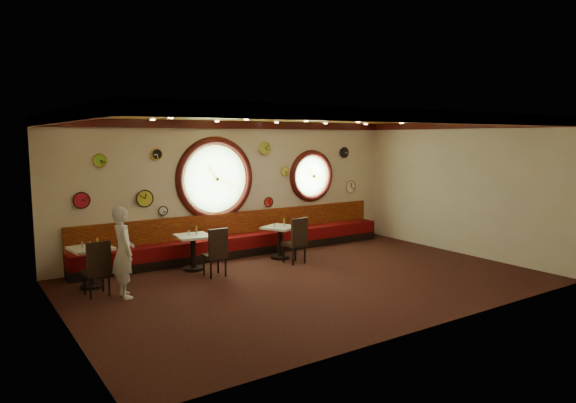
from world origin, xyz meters
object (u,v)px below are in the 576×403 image
(condiment_c_salt, at_px, (275,225))
(table_c, at_px, (280,238))
(chair_b, at_px, (216,249))
(condiment_b_pepper, at_px, (196,233))
(table_b, at_px, (193,248))
(condiment_c_pepper, at_px, (284,224))
(waiter, at_px, (124,252))
(chair_c, at_px, (297,238))
(condiment_c_bottle, at_px, (284,222))
(table_a, at_px, (91,262))
(condiment_a_salt, at_px, (82,245))
(condiment_a_bottle, at_px, (98,242))
(condiment_b_bottle, at_px, (196,229))
(condiment_a_pepper, at_px, (90,245))
(condiment_b_salt, at_px, (189,233))
(chair_a, at_px, (97,265))

(condiment_c_salt, bearing_deg, table_c, -23.85)
(chair_b, relative_size, condiment_c_salt, 7.19)
(chair_b, height_order, condiment_b_pepper, chair_b)
(table_b, height_order, condiment_c_pepper, condiment_c_pepper)
(condiment_c_pepper, xyz_separation_m, waiter, (-3.95, -0.86, -0.00))
(chair_c, relative_size, condiment_c_bottle, 3.59)
(table_a, height_order, condiment_a_salt, condiment_a_salt)
(condiment_a_bottle, distance_m, condiment_b_bottle, 2.12)
(condiment_a_pepper, bearing_deg, chair_c, -8.18)
(condiment_a_pepper, height_order, condiment_b_pepper, condiment_a_pepper)
(condiment_a_pepper, bearing_deg, table_c, 0.40)
(condiment_b_pepper, bearing_deg, table_c, -2.67)
(table_c, height_order, condiment_a_pepper, condiment_a_pepper)
(table_a, height_order, condiment_a_bottle, condiment_a_bottle)
(chair_c, relative_size, condiment_a_salt, 5.78)
(condiment_b_salt, height_order, waiter, waiter)
(condiment_a_bottle, bearing_deg, table_a, -160.04)
(condiment_c_pepper, xyz_separation_m, condiment_a_bottle, (-4.14, 0.12, 0.04))
(condiment_a_bottle, bearing_deg, condiment_b_bottle, 5.78)
(condiment_c_salt, height_order, condiment_b_bottle, condiment_b_bottle)
(table_a, bearing_deg, condiment_b_salt, 5.42)
(condiment_b_salt, distance_m, waiter, 2.04)
(chair_b, xyz_separation_m, condiment_a_bottle, (-2.13, 0.69, 0.28))
(chair_a, relative_size, condiment_c_pepper, 5.91)
(table_b, height_order, condiment_c_bottle, condiment_c_bottle)
(condiment_b_bottle, bearing_deg, table_a, -173.24)
(waiter, bearing_deg, condiment_c_pepper, -75.73)
(chair_c, height_order, condiment_b_pepper, chair_c)
(chair_a, relative_size, condiment_c_salt, 7.19)
(condiment_a_pepper, distance_m, condiment_b_bottle, 2.29)
(condiment_c_salt, bearing_deg, table_b, 177.37)
(condiment_c_salt, bearing_deg, condiment_c_bottle, -2.46)
(table_c, distance_m, condiment_a_salt, 4.38)
(chair_b, relative_size, condiment_c_pepper, 5.92)
(condiment_a_salt, distance_m, condiment_a_pepper, 0.14)
(condiment_a_salt, relative_size, condiment_a_pepper, 1.00)
(condiment_a_pepper, xyz_separation_m, condiment_c_bottle, (4.38, 0.07, 0.02))
(table_a, distance_m, condiment_c_pepper, 4.30)
(condiment_c_bottle, bearing_deg, table_a, -179.56)
(chair_c, relative_size, condiment_a_bottle, 4.33)
(condiment_b_bottle, bearing_deg, waiter, -147.94)
(chair_a, relative_size, condiment_a_bottle, 4.18)
(chair_a, relative_size, condiment_b_pepper, 6.01)
(table_b, relative_size, condiment_b_pepper, 7.32)
(chair_c, xyz_separation_m, condiment_b_pepper, (-2.08, 0.74, 0.21))
(table_c, relative_size, condiment_a_bottle, 6.14)
(waiter, bearing_deg, condiment_a_salt, 28.62)
(condiment_b_salt, distance_m, condiment_c_pepper, 2.26)
(condiment_b_salt, xyz_separation_m, condiment_b_pepper, (0.13, -0.10, 0.00))
(condiment_b_salt, xyz_separation_m, condiment_a_bottle, (-1.90, -0.14, 0.05))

